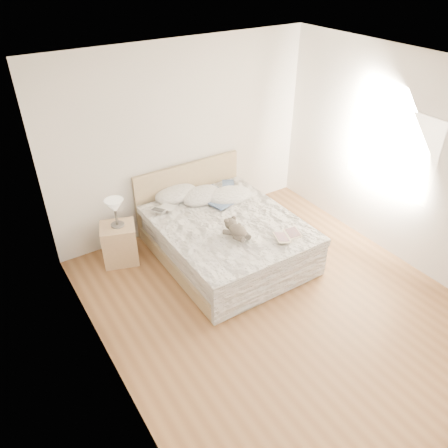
{
  "coord_description": "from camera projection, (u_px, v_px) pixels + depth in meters",
  "views": [
    {
      "loc": [
        -2.66,
        -2.92,
        3.73
      ],
      "look_at": [
        -0.1,
        1.05,
        0.62
      ],
      "focal_mm": 35.0,
      "sensor_mm": 36.0,
      "label": 1
    }
  ],
  "objects": [
    {
      "name": "pillow_right",
      "position": [
        229.0,
        195.0,
        6.25
      ],
      "size": [
        0.74,
        0.58,
        0.2
      ],
      "primitive_type": "ellipsoid",
      "rotation": [
        0.0,
        0.0,
        -0.19
      ],
      "color": "white",
      "rests_on": "bed"
    },
    {
      "name": "childrens_book",
      "position": [
        287.0,
        236.0,
        5.42
      ],
      "size": [
        0.42,
        0.34,
        0.02
      ],
      "primitive_type": "cube",
      "rotation": [
        0.0,
        0.0,
        -0.32
      ],
      "color": "#FAECC8",
      "rests_on": "bed"
    },
    {
      "name": "nightstand",
      "position": [
        120.0,
        243.0,
        5.88
      ],
      "size": [
        0.56,
        0.52,
        0.56
      ],
      "primitive_type": "cube",
      "rotation": [
        0.0,
        0.0,
        -0.33
      ],
      "color": "tan",
      "rests_on": "floor"
    },
    {
      "name": "ceiling",
      "position": [
        298.0,
        78.0,
        3.82
      ],
      "size": [
        4.0,
        4.5,
        0.0
      ],
      "primitive_type": "cube",
      "color": "silver",
      "rests_on": "ground"
    },
    {
      "name": "wall_right",
      "position": [
        410.0,
        164.0,
        5.47
      ],
      "size": [
        0.02,
        4.5,
        2.7
      ],
      "primitive_type": "cube",
      "color": "silver",
      "rests_on": "ground"
    },
    {
      "name": "pillow_middle",
      "position": [
        202.0,
        195.0,
        6.25
      ],
      "size": [
        0.74,
        0.62,
        0.19
      ],
      "primitive_type": "ellipsoid",
      "rotation": [
        0.0,
        0.0,
        0.32
      ],
      "color": "silver",
      "rests_on": "bed"
    },
    {
      "name": "wall_left",
      "position": [
        101.0,
        276.0,
        3.66
      ],
      "size": [
        0.02,
        4.5,
        2.7
      ],
      "primitive_type": "cube",
      "color": "silver",
      "rests_on": "ground"
    },
    {
      "name": "bed",
      "position": [
        224.0,
        236.0,
        5.97
      ],
      "size": [
        1.72,
        2.14,
        1.0
      ],
      "color": "tan",
      "rests_on": "floor"
    },
    {
      "name": "photo_book",
      "position": [
        163.0,
        209.0,
        5.95
      ],
      "size": [
        0.36,
        0.34,
        0.02
      ],
      "primitive_type": "cube",
      "rotation": [
        0.0,
        0.0,
        0.62
      ],
      "color": "silver",
      "rests_on": "bed"
    },
    {
      "name": "blouse",
      "position": [
        216.0,
        197.0,
        6.23
      ],
      "size": [
        0.79,
        0.83,
        0.03
      ],
      "primitive_type": null,
      "rotation": [
        0.0,
        0.0,
        0.19
      ],
      "color": "#395076",
      "rests_on": "bed"
    },
    {
      "name": "floor",
      "position": [
        278.0,
        304.0,
        5.3
      ],
      "size": [
        4.0,
        4.5,
        0.0
      ],
      "primitive_type": "cube",
      "color": "brown",
      "rests_on": "ground"
    },
    {
      "name": "window",
      "position": [
        391.0,
        149.0,
        5.62
      ],
      "size": [
        0.02,
        1.3,
        1.1
      ],
      "primitive_type": "cube",
      "color": "white",
      "rests_on": "wall_right"
    },
    {
      "name": "wall_back",
      "position": [
        184.0,
        139.0,
        6.14
      ],
      "size": [
        4.0,
        0.02,
        2.7
      ],
      "primitive_type": "cube",
      "color": "silver",
      "rests_on": "ground"
    },
    {
      "name": "table_lamp",
      "position": [
        115.0,
        207.0,
        5.59
      ],
      "size": [
        0.28,
        0.28,
        0.39
      ],
      "color": "#514C47",
      "rests_on": "nightstand"
    },
    {
      "name": "pillow_left",
      "position": [
        176.0,
        194.0,
        6.29
      ],
      "size": [
        0.71,
        0.54,
        0.2
      ],
      "primitive_type": "ellipsoid",
      "rotation": [
        0.0,
        0.0,
        0.11
      ],
      "color": "white",
      "rests_on": "bed"
    },
    {
      "name": "teddy_bear",
      "position": [
        238.0,
        236.0,
        5.38
      ],
      "size": [
        0.28,
        0.37,
        0.19
      ],
      "primitive_type": null,
      "rotation": [
        0.0,
        0.0,
        0.07
      ],
      "color": "brown",
      "rests_on": "bed"
    }
  ]
}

